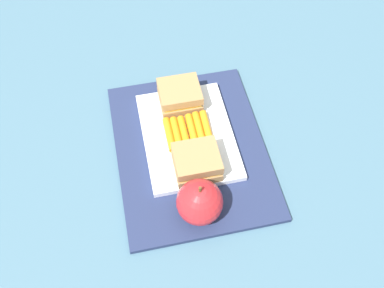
{
  "coord_description": "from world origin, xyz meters",
  "views": [
    {
      "loc": [
        0.45,
        -0.09,
        0.7
      ],
      "look_at": [
        0.01,
        0.0,
        0.04
      ],
      "focal_mm": 40.79,
      "sensor_mm": 36.0,
      "label": 1
    }
  ],
  "objects_px": {
    "sandwich_half_left": "(180,96)",
    "carrot_sticks_bundle": "(188,132)",
    "sandwich_half_right": "(197,162)",
    "apple": "(200,202)",
    "food_tray": "(188,136)"
  },
  "relations": [
    {
      "from": "sandwich_half_right",
      "to": "apple",
      "type": "height_order",
      "value": "apple"
    },
    {
      "from": "sandwich_half_left",
      "to": "apple",
      "type": "distance_m",
      "value": 0.24
    },
    {
      "from": "food_tray",
      "to": "sandwich_half_left",
      "type": "distance_m",
      "value": 0.08
    },
    {
      "from": "sandwich_half_right",
      "to": "carrot_sticks_bundle",
      "type": "xyz_separation_m",
      "value": [
        -0.08,
        0.0,
        -0.02
      ]
    },
    {
      "from": "food_tray",
      "to": "sandwich_half_right",
      "type": "height_order",
      "value": "sandwich_half_right"
    },
    {
      "from": "food_tray",
      "to": "sandwich_half_left",
      "type": "xyz_separation_m",
      "value": [
        -0.08,
        0.0,
        0.03
      ]
    },
    {
      "from": "sandwich_half_left",
      "to": "carrot_sticks_bundle",
      "type": "relative_size",
      "value": 0.92
    },
    {
      "from": "carrot_sticks_bundle",
      "to": "apple",
      "type": "xyz_separation_m",
      "value": [
        0.16,
        -0.01,
        0.02
      ]
    },
    {
      "from": "food_tray",
      "to": "sandwich_half_left",
      "type": "bearing_deg",
      "value": 180.0
    },
    {
      "from": "sandwich_half_left",
      "to": "apple",
      "type": "xyz_separation_m",
      "value": [
        0.24,
        -0.01,
        0.01
      ]
    },
    {
      "from": "sandwich_half_right",
      "to": "apple",
      "type": "bearing_deg",
      "value": -8.96
    },
    {
      "from": "apple",
      "to": "sandwich_half_right",
      "type": "bearing_deg",
      "value": 171.04
    },
    {
      "from": "food_tray",
      "to": "sandwich_half_right",
      "type": "distance_m",
      "value": 0.08
    },
    {
      "from": "sandwich_half_left",
      "to": "carrot_sticks_bundle",
      "type": "bearing_deg",
      "value": 0.31
    },
    {
      "from": "sandwich_half_right",
      "to": "sandwich_half_left",
      "type": "bearing_deg",
      "value": 180.0
    }
  ]
}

